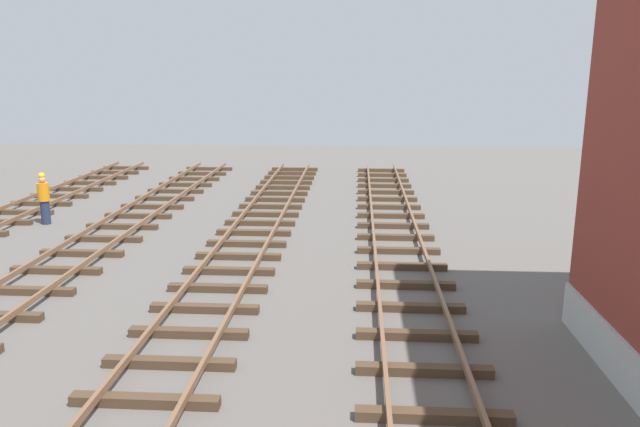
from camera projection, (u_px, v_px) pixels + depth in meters
name	position (u px, v px, depth m)	size (l,w,h in m)	color
track_worker_foreground	(44.00, 199.00, 21.70)	(0.40, 0.40, 1.87)	#262D4C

